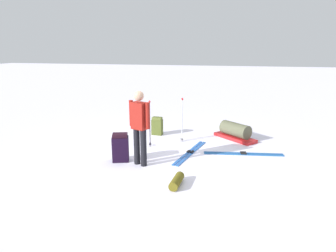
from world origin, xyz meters
name	(u,v)px	position (x,y,z in m)	size (l,w,h in m)	color
ground_plane	(168,152)	(0.00, 0.00, 0.00)	(80.00, 80.00, 0.00)	white
skier_standing	(140,124)	(0.95, -0.41, 0.95)	(0.33, 0.54, 1.70)	black
ski_pair_near	(190,152)	(-0.11, 0.56, 0.01)	(1.94, 0.54, 0.05)	#265CAF
ski_pair_far	(243,154)	(-0.33, 1.88, 0.01)	(0.49, 1.97, 0.05)	#1F579D
backpack_large_dark	(157,126)	(-1.48, -0.72, 0.27)	(0.22, 0.33, 0.56)	#495321
backpack_bright	(120,148)	(0.84, -0.94, 0.33)	(0.38, 0.45, 0.67)	black
ski_poles_planted_near	(150,121)	(-0.39, -0.60, 0.70)	(0.17, 0.10, 1.25)	black
ski_poles_planted_far	(182,118)	(-1.01, 0.16, 0.70)	(0.16, 0.10, 1.25)	#A9ADB7
gear_sled	(235,132)	(-1.60, 1.62, 0.22)	(1.18, 1.28, 0.49)	red
sleeping_mat_rolled	(177,181)	(1.78, 0.63, 0.09)	(0.18, 0.18, 0.55)	brown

